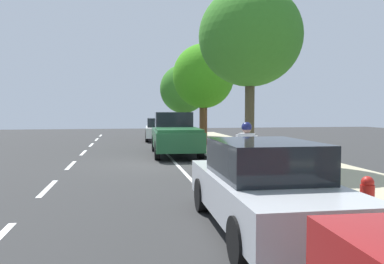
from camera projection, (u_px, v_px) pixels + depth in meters
The scene contains 14 objects.
ground at pixel (160, 164), 14.41m from camera, with size 56.92×56.92×0.00m, color #2E2E2E.
sidewalk at pixel (265, 159), 15.13m from camera, with size 4.15×35.57×0.15m, color tan.
curb_edge at pixel (213, 160), 14.76m from camera, with size 0.16×35.57×0.15m, color gray.
lane_stripe_centre at pixel (71, 165), 13.95m from camera, with size 0.14×35.80×0.01m.
lane_stripe_bike_edge at pixel (176, 163), 14.51m from camera, with size 0.12×35.57×0.01m, color white.
parked_sedan_silver_second at pixel (264, 186), 6.35m from camera, with size 1.90×4.43×1.52m.
parked_pickup_green_mid at pixel (175, 135), 17.30m from camera, with size 2.17×5.37×1.95m.
parked_sedan_white_far at pixel (159, 129), 25.54m from camera, with size 2.02×4.49×1.52m.
bicycle_at_curb at pixel (234, 171), 10.20m from camera, with size 1.48×1.04×0.78m.
cyclist_with_backpack at pixel (247, 148), 9.77m from camera, with size 0.54×0.55×1.73m.
street_tree_mid_block at pixel (250, 37), 12.76m from camera, with size 3.51×3.51×6.09m.
street_tree_far_end at pixel (203, 77), 20.49m from camera, with size 3.34×3.34×5.50m.
street_tree_corner at pixel (184, 89), 27.49m from camera, with size 3.46×3.46×5.22m.
fire_hydrant at pixel (367, 202), 5.99m from camera, with size 0.22×0.22×0.84m.
Camera 1 is at (-1.26, -14.31, 2.03)m, focal length 35.22 mm.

